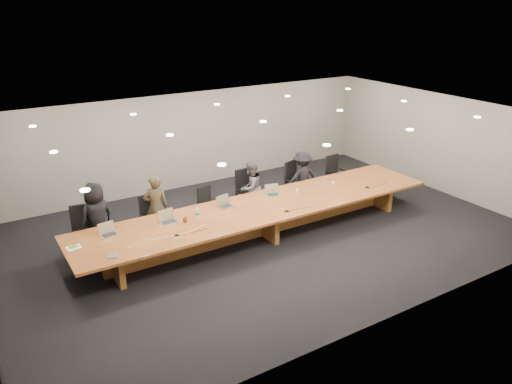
% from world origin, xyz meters
% --- Properties ---
extents(ground, '(12.00, 12.00, 0.00)m').
position_xyz_m(ground, '(0.00, 0.00, 0.00)').
color(ground, black).
rests_on(ground, ground).
extents(back_wall, '(12.00, 0.02, 2.80)m').
position_xyz_m(back_wall, '(0.00, 4.00, 1.40)').
color(back_wall, '#B3AFA3').
rests_on(back_wall, ground).
extents(conference_table, '(9.00, 1.80, 0.75)m').
position_xyz_m(conference_table, '(0.00, 0.00, 0.52)').
color(conference_table, brown).
rests_on(conference_table, ground).
extents(chair_far_left, '(0.66, 0.66, 1.13)m').
position_xyz_m(chair_far_left, '(-3.85, 1.22, 0.57)').
color(chair_far_left, black).
rests_on(chair_far_left, ground).
extents(chair_left, '(0.61, 0.61, 1.06)m').
position_xyz_m(chair_left, '(-2.27, 1.22, 0.53)').
color(chair_left, black).
rests_on(chair_left, ground).
extents(chair_mid_left, '(0.63, 0.63, 1.00)m').
position_xyz_m(chair_mid_left, '(-0.81, 1.17, 0.50)').
color(chair_mid_left, black).
rests_on(chair_mid_left, ground).
extents(chair_mid_right, '(0.65, 0.65, 1.20)m').
position_xyz_m(chair_mid_right, '(0.38, 1.28, 0.60)').
color(chair_mid_right, black).
rests_on(chair_mid_right, ground).
extents(chair_right, '(0.72, 0.72, 1.14)m').
position_xyz_m(chair_right, '(1.96, 1.33, 0.57)').
color(chair_right, black).
rests_on(chair_right, ground).
extents(chair_far_right, '(0.56, 0.56, 1.08)m').
position_xyz_m(chair_far_right, '(3.38, 1.32, 0.54)').
color(chair_far_right, black).
rests_on(chair_far_right, ground).
extents(person_a, '(0.92, 0.75, 1.62)m').
position_xyz_m(person_a, '(-3.54, 1.24, 0.81)').
color(person_a, black).
rests_on(person_a, ground).
extents(person_b, '(0.65, 0.51, 1.56)m').
position_xyz_m(person_b, '(-2.19, 1.18, 0.78)').
color(person_b, '#38301E').
rests_on(person_b, ground).
extents(person_c, '(0.85, 0.76, 1.45)m').
position_xyz_m(person_c, '(0.41, 1.22, 0.72)').
color(person_c, '#525154').
rests_on(person_c, ground).
extents(person_d, '(0.98, 0.61, 1.46)m').
position_xyz_m(person_d, '(2.01, 1.16, 0.73)').
color(person_d, black).
rests_on(person_d, ground).
extents(laptop_a, '(0.38, 0.31, 0.27)m').
position_xyz_m(laptop_a, '(-3.52, 0.33, 0.89)').
color(laptop_a, '#BCB08F').
rests_on(laptop_a, conference_table).
extents(laptop_b, '(0.39, 0.30, 0.28)m').
position_xyz_m(laptop_b, '(-2.23, 0.28, 0.89)').
color(laptop_b, '#BCAC8F').
rests_on(laptop_b, conference_table).
extents(laptop_c, '(0.40, 0.32, 0.28)m').
position_xyz_m(laptop_c, '(-0.76, 0.39, 0.89)').
color(laptop_c, tan).
rests_on(laptop_c, conference_table).
extents(laptop_d, '(0.39, 0.33, 0.27)m').
position_xyz_m(laptop_d, '(0.57, 0.41, 0.89)').
color(laptop_d, '#BDB391').
rests_on(laptop_d, conference_table).
extents(water_bottle, '(0.09, 0.09, 0.24)m').
position_xyz_m(water_bottle, '(-1.62, 0.15, 0.87)').
color(water_bottle, silver).
rests_on(water_bottle, conference_table).
extents(amber_mug, '(0.11, 0.11, 0.11)m').
position_xyz_m(amber_mug, '(-1.92, 0.13, 0.81)').
color(amber_mug, maroon).
rests_on(amber_mug, conference_table).
extents(paper_cup_near, '(0.09, 0.09, 0.09)m').
position_xyz_m(paper_cup_near, '(1.20, 0.27, 0.80)').
color(paper_cup_near, white).
rests_on(paper_cup_near, conference_table).
extents(paper_cup_far, '(0.08, 0.08, 0.09)m').
position_xyz_m(paper_cup_far, '(2.32, 0.22, 0.79)').
color(paper_cup_far, white).
rests_on(paper_cup_far, conference_table).
extents(notepad, '(0.28, 0.22, 0.02)m').
position_xyz_m(notepad, '(-4.28, 0.16, 0.76)').
color(notepad, white).
rests_on(notepad, conference_table).
extents(lime_gadget, '(0.17, 0.13, 0.02)m').
position_xyz_m(lime_gadget, '(-4.28, 0.17, 0.78)').
color(lime_gadget, '#5DA92D').
rests_on(lime_gadget, notepad).
extents(av_box, '(0.23, 0.20, 0.03)m').
position_xyz_m(av_box, '(-3.75, -0.60, 0.76)').
color(av_box, '#A7A7AC').
rests_on(av_box, conference_table).
extents(mic_left, '(0.14, 0.14, 0.03)m').
position_xyz_m(mic_left, '(-2.34, -0.39, 0.76)').
color(mic_left, black).
rests_on(mic_left, conference_table).
extents(mic_center, '(0.14, 0.14, 0.03)m').
position_xyz_m(mic_center, '(0.30, -0.56, 0.77)').
color(mic_center, black).
rests_on(mic_center, conference_table).
extents(mic_right, '(0.17, 0.17, 0.03)m').
position_xyz_m(mic_right, '(2.93, -0.40, 0.77)').
color(mic_right, black).
rests_on(mic_right, conference_table).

